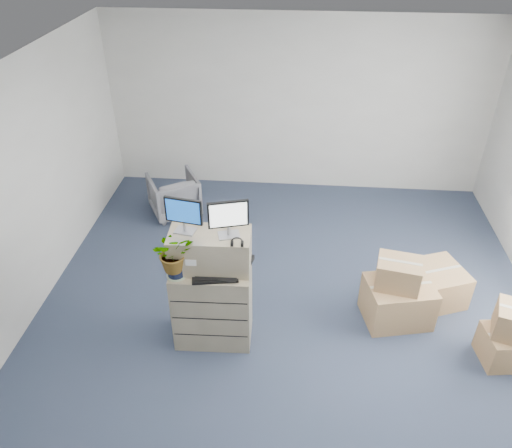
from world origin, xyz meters
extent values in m
plane|color=#242F41|center=(0.00, 0.00, 0.00)|extent=(7.00, 7.00, 0.00)
cube|color=#B5B3AC|center=(0.00, 3.51, 1.40)|extent=(6.00, 0.02, 2.80)
cube|color=gray|center=(-0.81, -0.11, 0.48)|extent=(0.84, 0.53, 0.96)
cube|color=gray|center=(-0.82, -0.06, 1.17)|extent=(0.84, 0.44, 0.41)
cube|color=#99999E|center=(-1.06, -0.03, 1.38)|extent=(0.22, 0.18, 0.01)
cylinder|color=#99999E|center=(-1.06, -0.03, 1.43)|extent=(0.03, 0.03, 0.09)
cube|color=black|center=(-1.06, -0.03, 1.62)|extent=(0.38, 0.10, 0.27)
cube|color=navy|center=(-1.06, -0.05, 1.62)|extent=(0.34, 0.07, 0.24)
cube|color=#99999E|center=(-0.62, -0.07, 1.38)|extent=(0.24, 0.20, 0.01)
cylinder|color=#99999E|center=(-0.62, -0.07, 1.44)|extent=(0.03, 0.03, 0.10)
cube|color=black|center=(-0.62, -0.07, 1.63)|extent=(0.39, 0.14, 0.29)
cube|color=white|center=(-0.61, -0.09, 1.63)|extent=(0.35, 0.10, 0.25)
torus|color=black|center=(-0.52, -0.22, 1.41)|extent=(0.12, 0.02, 0.12)
cube|color=black|center=(-0.75, -0.24, 0.97)|extent=(0.49, 0.27, 0.02)
ellipsoid|color=silver|center=(-0.50, -0.18, 0.98)|extent=(0.09, 0.06, 0.03)
cylinder|color=gray|center=(-0.69, -0.09, 1.09)|extent=(0.07, 0.07, 0.25)
cube|color=silver|center=(-0.87, -0.10, 0.97)|extent=(0.06, 0.05, 0.02)
cube|color=black|center=(-0.87, -0.10, 1.03)|extent=(0.06, 0.03, 0.11)
cube|color=black|center=(-0.48, 0.06, 0.99)|extent=(0.20, 0.17, 0.05)
cube|color=#44A3E7|center=(-0.52, -0.01, 1.05)|extent=(0.21, 0.13, 0.08)
cylinder|color=#9BAE8C|center=(-1.14, -0.24, 0.97)|extent=(0.20, 0.20, 0.01)
cylinder|color=black|center=(-1.14, -0.24, 1.04)|extent=(0.17, 0.17, 0.13)
imported|color=#17501A|center=(-1.14, -0.24, 1.22)|extent=(0.51, 0.53, 0.34)
imported|color=#56565B|center=(-1.83, 2.42, 0.35)|extent=(0.91, 0.89, 0.70)
cube|color=#A2864E|center=(1.26, 0.36, 0.25)|extent=(0.84, 0.71, 0.51)
cube|color=#A2864E|center=(2.34, -0.18, 0.19)|extent=(0.57, 0.49, 0.38)
cube|color=#A2864E|center=(1.74, 0.73, 0.22)|extent=(0.84, 0.81, 0.45)
cube|color=#A2864E|center=(1.20, 0.35, 0.67)|extent=(0.54, 0.46, 0.33)
camera|label=1|loc=(0.00, -4.06, 4.21)|focal=35.00mm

